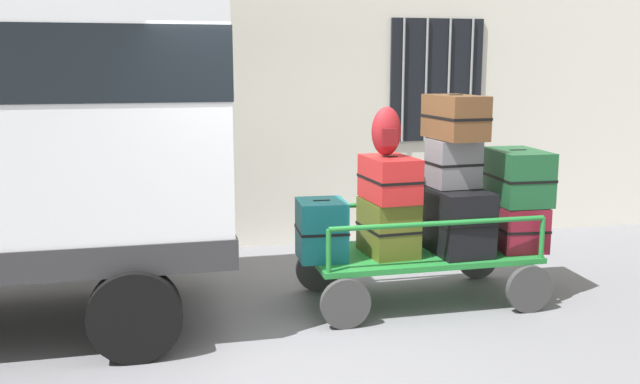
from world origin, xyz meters
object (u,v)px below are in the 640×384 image
at_px(suitcase_midleft_middle, 390,179).
at_px(suitcase_center_top, 455,117).
at_px(luggage_cart, 419,261).
at_px(suitcase_center_bottom, 453,219).
at_px(backpack, 387,132).
at_px(suitcase_midleft_bottom, 388,227).
at_px(suitcase_left_bottom, 321,230).
at_px(suitcase_midright_bottom, 512,224).
at_px(suitcase_center_middle, 453,163).
at_px(suitcase_midright_middle, 517,176).

bearing_deg(suitcase_midleft_middle, suitcase_center_top, 3.30).
height_order(luggage_cart, suitcase_center_bottom, suitcase_center_bottom).
distance_m(luggage_cart, backpack, 1.27).
bearing_deg(backpack, suitcase_midleft_bottom, -30.10).
xyz_separation_m(luggage_cart, suitcase_midleft_bottom, (-0.32, -0.02, 0.35)).
xyz_separation_m(suitcase_left_bottom, suitcase_midright_bottom, (1.89, 0.04, -0.06)).
xyz_separation_m(suitcase_midright_bottom, backpack, (-1.29, -0.01, 0.91)).
relative_size(suitcase_midleft_bottom, suitcase_midleft_middle, 0.95).
height_order(suitcase_center_middle, suitcase_center_top, suitcase_center_top).
height_order(suitcase_center_bottom, suitcase_center_top, suitcase_center_top).
bearing_deg(suitcase_midleft_middle, suitcase_midright_middle, 0.19).
xyz_separation_m(suitcase_midleft_middle, suitcase_midright_bottom, (1.26, 0.04, -0.49)).
xyz_separation_m(suitcase_left_bottom, suitcase_center_middle, (1.26, 0.04, 0.55)).
height_order(suitcase_left_bottom, suitcase_midright_middle, suitcase_midright_middle).
bearing_deg(suitcase_midleft_bottom, luggage_cart, 2.73).
distance_m(suitcase_center_top, suitcase_midright_bottom, 1.21).
relative_size(suitcase_left_bottom, suitcase_center_top, 0.75).
relative_size(suitcase_midleft_bottom, backpack, 1.39).
bearing_deg(suitcase_center_middle, suitcase_midright_middle, -3.21).
distance_m(luggage_cart, suitcase_midleft_middle, 0.86).
distance_m(suitcase_center_bottom, suitcase_midright_bottom, 0.64).
bearing_deg(suitcase_center_middle, suitcase_midright_bottom, -0.15).
bearing_deg(suitcase_center_top, suitcase_midright_middle, -2.92).
bearing_deg(suitcase_center_top, suitcase_midright_bottom, 0.13).
bearing_deg(suitcase_midright_bottom, suitcase_center_middle, 179.85).
height_order(luggage_cart, suitcase_left_bottom, suitcase_left_bottom).
bearing_deg(suitcase_center_bottom, backpack, 177.63).
xyz_separation_m(luggage_cart, backpack, (-0.34, 0.00, 1.22)).
xyz_separation_m(suitcase_center_top, suitcase_midright_bottom, (0.63, 0.00, -1.03)).
height_order(suitcase_midleft_bottom, suitcase_center_bottom, suitcase_center_bottom).
height_order(luggage_cart, suitcase_midleft_bottom, suitcase_midleft_bottom).
relative_size(suitcase_left_bottom, suitcase_midright_middle, 0.74).
xyz_separation_m(suitcase_center_bottom, suitcase_midright_bottom, (0.63, 0.04, -0.09)).
xyz_separation_m(suitcase_midleft_bottom, backpack, (-0.03, 0.02, 0.87)).
height_order(luggage_cart, suitcase_midright_middle, suitcase_midright_middle).
bearing_deg(luggage_cart, suitcase_midleft_bottom, -177.27).
distance_m(suitcase_midleft_middle, suitcase_center_top, 0.83).
distance_m(suitcase_midleft_bottom, suitcase_midright_bottom, 1.26).
xyz_separation_m(suitcase_left_bottom, backpack, (0.60, 0.03, 0.86)).
relative_size(suitcase_center_bottom, suitcase_midright_bottom, 1.05).
distance_m(suitcase_left_bottom, suitcase_center_top, 1.59).
relative_size(suitcase_center_bottom, backpack, 1.95).
height_order(suitcase_midleft_bottom, backpack, backpack).
bearing_deg(suitcase_left_bottom, backpack, 3.08).
relative_size(suitcase_center_bottom, suitcase_center_middle, 1.90).
xyz_separation_m(suitcase_center_middle, suitcase_midright_bottom, (0.63, -0.00, -0.61)).
xyz_separation_m(suitcase_center_bottom, backpack, (-0.66, 0.03, 0.83)).
height_order(suitcase_center_top, backpack, suitcase_center_top).
height_order(suitcase_midleft_bottom, suitcase_center_top, suitcase_center_top).
xyz_separation_m(suitcase_midleft_bottom, suitcase_midright_bottom, (1.26, 0.03, -0.04)).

